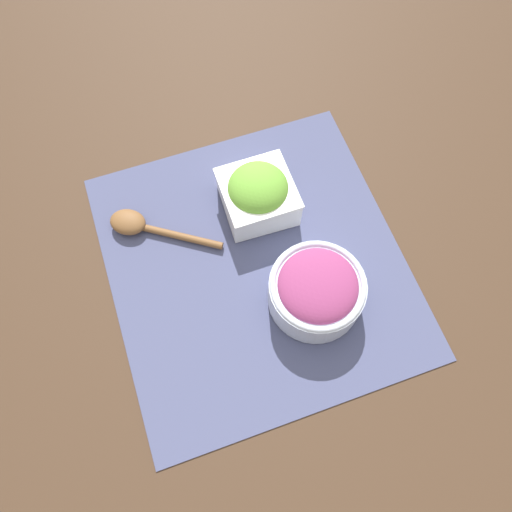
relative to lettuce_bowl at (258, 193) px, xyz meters
The scene contains 5 objects.
ground_plane 0.12m from the lettuce_bowl, 20.99° to the right, with size 3.00×3.00×0.00m, color #422D1E.
placemat 0.12m from the lettuce_bowl, 20.99° to the right, with size 0.50×0.47×0.00m.
lettuce_bowl is the anchor object (origin of this frame).
onion_bowl 0.19m from the lettuce_bowl, ahead, with size 0.15×0.15×0.08m.
wooden_spoon 0.20m from the lettuce_bowl, 96.80° to the right, with size 0.13×0.18×0.03m.
Camera 1 is at (0.29, -0.10, 0.75)m, focal length 35.00 mm.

